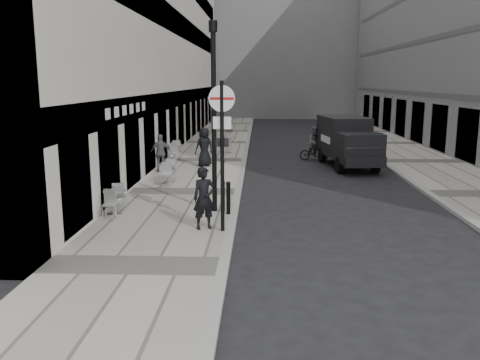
% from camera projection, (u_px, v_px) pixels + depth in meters
% --- Properties ---
extents(ground, '(120.00, 120.00, 0.00)m').
position_uv_depth(ground, '(212.00, 330.00, 8.55)').
color(ground, black).
rests_on(ground, ground).
extents(sidewalk, '(4.00, 60.00, 0.12)m').
position_uv_depth(sidewalk, '(206.00, 161.00, 26.26)').
color(sidewalk, '#AAA49A').
rests_on(sidewalk, ground).
extents(far_sidewalk, '(4.00, 60.00, 0.12)m').
position_uv_depth(far_sidewalk, '(420.00, 162.00, 25.85)').
color(far_sidewalk, '#AAA49A').
rests_on(far_sidewalk, ground).
extents(building_left, '(4.00, 45.00, 18.00)m').
position_uv_depth(building_left, '(150.00, 0.00, 31.06)').
color(building_left, beige).
rests_on(building_left, ground).
extents(building_far, '(24.00, 16.00, 22.00)m').
position_uv_depth(building_far, '(266.00, 23.00, 61.29)').
color(building_far, slate).
rests_on(building_far, ground).
extents(walking_man, '(0.74, 0.62, 1.72)m').
position_uv_depth(walking_man, '(204.00, 198.00, 13.83)').
color(walking_man, black).
rests_on(walking_man, sidewalk).
extents(sign_post, '(0.69, 0.13, 4.01)m').
position_uv_depth(sign_post, '(222.00, 137.00, 13.31)').
color(sign_post, black).
rests_on(sign_post, sidewalk).
extents(lamppost, '(0.26, 0.26, 5.73)m').
position_uv_depth(lamppost, '(214.00, 108.00, 15.27)').
color(lamppost, black).
rests_on(lamppost, sidewalk).
extents(bollard_near, '(0.13, 0.13, 0.94)m').
position_uv_depth(bollard_near, '(228.00, 199.00, 15.44)').
color(bollard_near, black).
rests_on(bollard_near, sidewalk).
extents(bollard_far, '(0.12, 0.12, 0.91)m').
position_uv_depth(bollard_far, '(223.00, 197.00, 15.78)').
color(bollard_far, black).
rests_on(bollard_far, sidewalk).
extents(panel_van, '(2.53, 5.28, 2.40)m').
position_uv_depth(panel_van, '(347.00, 139.00, 24.54)').
color(panel_van, black).
rests_on(panel_van, ground).
extents(cyclist, '(1.74, 0.98, 1.77)m').
position_uv_depth(cyclist, '(315.00, 147.00, 26.79)').
color(cyclist, black).
rests_on(cyclist, ground).
extents(pedestrian_a, '(1.06, 0.67, 1.69)m').
position_uv_depth(pedestrian_a, '(161.00, 153.00, 22.57)').
color(pedestrian_a, '#5E5E64').
rests_on(pedestrian_a, sidewalk).
extents(pedestrian_b, '(1.16, 1.06, 1.57)m').
position_uv_depth(pedestrian_b, '(229.00, 139.00, 28.59)').
color(pedestrian_b, '#BCB5AE').
rests_on(pedestrian_b, sidewalk).
extents(pedestrian_c, '(1.07, 0.97, 1.84)m').
position_uv_depth(pedestrian_c, '(204.00, 147.00, 24.06)').
color(pedestrian_c, black).
rests_on(pedestrian_c, sidewalk).
extents(cafe_table_near, '(0.68, 1.54, 0.88)m').
position_uv_depth(cafe_table_near, '(115.00, 200.00, 15.40)').
color(cafe_table_near, silver).
rests_on(cafe_table_near, sidewalk).
extents(cafe_table_mid, '(0.77, 1.74, 0.99)m').
position_uv_depth(cafe_table_mid, '(175.00, 151.00, 25.63)').
color(cafe_table_mid, silver).
rests_on(cafe_table_mid, sidewalk).
extents(cafe_table_far, '(0.71, 1.60, 0.91)m').
position_uv_depth(cafe_table_far, '(169.00, 172.00, 20.10)').
color(cafe_table_far, silver).
rests_on(cafe_table_far, sidewalk).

